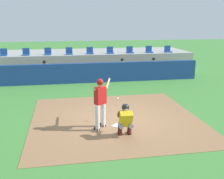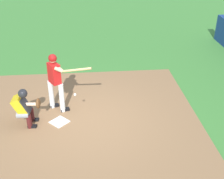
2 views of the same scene
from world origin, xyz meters
TOP-DOWN VIEW (x-y plane):
  - ground_plane at (0.00, 0.00)m, footprint 80.00×80.00m
  - dirt_infield at (0.00, 0.00)m, footprint 6.40×6.40m
  - home_plate at (0.00, -0.80)m, footprint 0.62×0.62m
  - batter_at_plate at (-0.69, -0.87)m, footprint 0.78×1.32m
  - catcher_crouched at (0.00, -1.67)m, footprint 0.50×1.74m

SIDE VIEW (x-z plane):
  - ground_plane at x=0.00m, z-range 0.00..0.00m
  - dirt_infield at x=0.00m, z-range 0.00..0.01m
  - home_plate at x=0.00m, z-range 0.01..0.04m
  - catcher_crouched at x=0.00m, z-range 0.05..1.17m
  - batter_at_plate at x=-0.69m, z-range 0.13..1.94m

